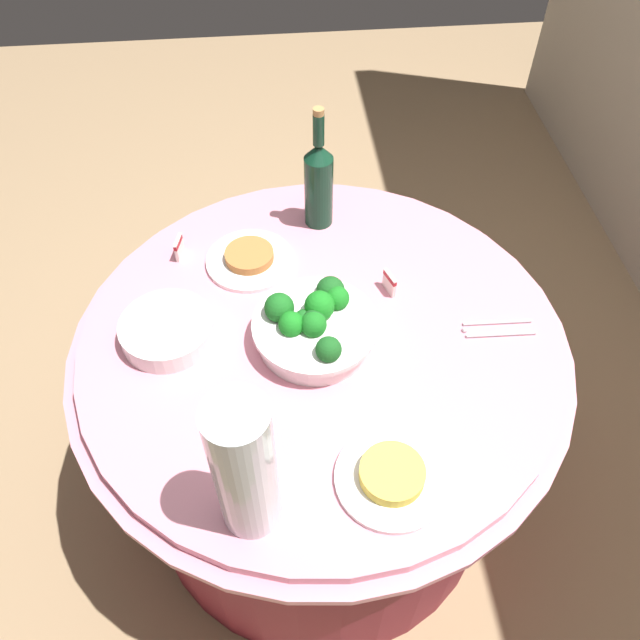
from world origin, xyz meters
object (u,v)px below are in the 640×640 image
food_plate_peanuts (250,259)px  label_placard_front (179,247)px  decorative_fruit_vase (245,471)px  food_plate_fried_egg (392,476)px  broccoli_bowl (314,326)px  wine_bottle (319,182)px  label_placard_mid (389,282)px  plate_stack (167,330)px  serving_tongs (496,328)px

food_plate_peanuts → label_placard_front: bearing=-103.0°
decorative_fruit_vase → food_plate_fried_egg: size_ratio=1.55×
broccoli_bowl → decorative_fruit_vase: decorative_fruit_vase is taller
broccoli_bowl → food_plate_fried_egg: bearing=17.7°
label_placard_front → wine_bottle: bearing=105.3°
broccoli_bowl → label_placard_mid: broccoli_bowl is taller
food_plate_fried_egg → plate_stack: bearing=-131.7°
broccoli_bowl → food_plate_fried_egg: 0.38m
serving_tongs → label_placard_front: size_ratio=3.04×
wine_bottle → label_placard_front: 0.39m
serving_tongs → decorative_fruit_vase: bearing=-56.0°
plate_stack → wine_bottle: wine_bottle is taller
food_plate_peanuts → label_placard_mid: size_ratio=4.00×
plate_stack → decorative_fruit_vase: decorative_fruit_vase is taller
label_placard_mid → plate_stack: bearing=-79.8°
plate_stack → decorative_fruit_vase: (0.43, 0.18, 0.14)m
plate_stack → label_placard_mid: (-0.09, 0.52, 0.01)m
decorative_fruit_vase → serving_tongs: decorative_fruit_vase is taller
broccoli_bowl → label_placard_mid: (-0.13, 0.19, -0.02)m
serving_tongs → food_plate_fried_egg: bearing=-41.2°
label_placard_front → food_plate_fried_egg: bearing=32.9°
decorative_fruit_vase → food_plate_peanuts: decorative_fruit_vase is taller
label_placard_front → food_plate_peanuts: bearing=77.0°
serving_tongs → label_placard_front: bearing=-113.4°
serving_tongs → label_placard_mid: size_ratio=3.04×
food_plate_fried_egg → label_placard_front: label_placard_front is taller
wine_bottle → food_plate_peanuts: wine_bottle is taller
decorative_fruit_vase → label_placard_mid: decorative_fruit_vase is taller
wine_bottle → label_placard_mid: bearing=27.9°
plate_stack → serving_tongs: (0.05, 0.75, -0.02)m
plate_stack → food_plate_peanuts: plate_stack is taller
plate_stack → food_plate_fried_egg: (0.40, 0.45, -0.01)m
food_plate_peanuts → label_placard_mid: label_placard_mid is taller
wine_bottle → food_plate_fried_egg: (0.76, 0.07, -0.11)m
food_plate_peanuts → broccoli_bowl: bearing=27.9°
food_plate_fried_egg → label_placard_mid: label_placard_mid is taller
wine_bottle → broccoli_bowl: bearing=-7.0°
food_plate_peanuts → wine_bottle: bearing=126.6°
broccoli_bowl → food_plate_peanuts: (-0.26, -0.14, -0.03)m
plate_stack → food_plate_peanuts: bearing=139.8°
broccoli_bowl → decorative_fruit_vase: size_ratio=0.82×
decorative_fruit_vase → serving_tongs: bearing=124.0°
broccoli_bowl → label_placard_front: (-0.30, -0.31, -0.02)m
decorative_fruit_vase → label_placard_mid: 0.64m
food_plate_fried_egg → broccoli_bowl: bearing=-162.3°
food_plate_fried_egg → food_plate_peanuts: bearing=-157.8°
food_plate_peanuts → label_placard_front: label_placard_front is taller
broccoli_bowl → serving_tongs: size_ratio=1.68×
label_placard_front → label_placard_mid: (0.17, 0.51, 0.00)m
wine_bottle → food_plate_fried_egg: wine_bottle is taller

